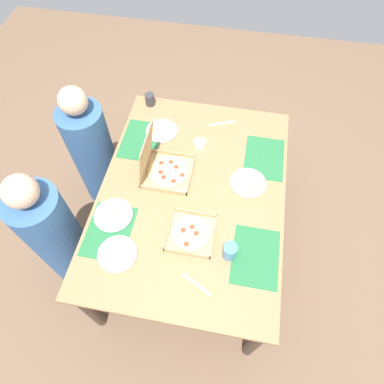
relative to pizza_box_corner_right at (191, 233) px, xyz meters
The scene contains 19 objects.
ground_plane 0.80m from the pizza_box_corner_right, ahead, with size 6.00×6.00×0.00m, color brown.
dining_table 0.31m from the pizza_box_corner_right, ahead, with size 1.58×1.16×0.73m.
placemat_near_left 0.39m from the pizza_box_corner_right, 100.26° to the right, with size 0.36×0.26×0.00m, color #236638.
placemat_near_right 0.75m from the pizza_box_corner_right, 30.60° to the right, with size 0.36×0.26×0.00m, color #236638.
placemat_far_left 0.48m from the pizza_box_corner_right, 98.25° to the left, with size 0.36×0.26×0.00m, color #236638.
placemat_far_right 0.80m from the pizza_box_corner_right, 36.44° to the left, with size 0.36×0.26×0.00m, color #236638.
pizza_box_corner_right is the anchor object (origin of this frame).
pizza_box_center 0.48m from the pizza_box_corner_right, 32.26° to the left, with size 0.30×0.31×0.34m.
plate_far_right 0.48m from the pizza_box_corner_right, 85.58° to the left, with size 0.23×0.23×0.03m.
plate_near_left 0.83m from the pizza_box_corner_right, 25.35° to the left, with size 0.22×0.22×0.03m.
plate_near_right 0.43m from the pizza_box_corner_right, 117.67° to the left, with size 0.22×0.22×0.03m.
plate_far_left 0.51m from the pizza_box_corner_right, 35.55° to the right, with size 0.23×0.23×0.03m.
cup_clear_left 1.12m from the pizza_box_corner_right, 26.46° to the left, with size 0.07×0.07×0.09m, color #333338.
cup_dark 0.25m from the pizza_box_corner_right, 110.15° to the right, with size 0.08×0.08×0.11m, color teal.
condiment_bowl 0.68m from the pizza_box_corner_right, ahead, with size 0.09×0.09×0.04m, color white.
fork_by_near_left 0.30m from the pizza_box_corner_right, 163.24° to the right, with size 0.19×0.02×0.01m, color #B7B7BC.
fork_by_far_left 0.91m from the pizza_box_corner_right, ahead, with size 0.19×0.02×0.01m, color #B7B7BC.
diner_left_seat 0.92m from the pizza_box_corner_right, 94.45° to the left, with size 0.32×0.32×1.14m.
diner_right_seat 1.12m from the pizza_box_corner_right, 53.98° to the left, with size 0.32×0.32×1.12m.
Camera 1 is at (-1.10, -0.21, 2.50)m, focal length 31.23 mm.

